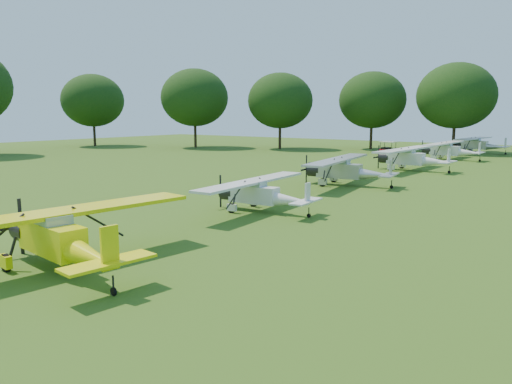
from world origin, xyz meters
TOP-DOWN VIEW (x-y plane):
  - ground at (0.00, 0.00)m, footprint 160.00×160.00m
  - tree_belt at (3.57, 0.16)m, footprint 137.36×130.27m
  - aircraft_2 at (1.41, -9.04)m, footprint 7.34×11.66m
  - aircraft_3 at (0.89, 4.22)m, footprint 6.30×10.04m
  - aircraft_4 at (0.15, 16.86)m, footprint 7.39×11.71m
  - aircraft_5 at (0.82, 30.14)m, footprint 7.60×12.09m
  - aircraft_6 at (0.66, 44.36)m, footprint 7.28×11.57m
  - aircraft_7 at (1.14, 57.36)m, footprint 7.58×12.07m
  - golf_cart at (-8.03, 46.53)m, footprint 2.37×1.67m

SIDE VIEW (x-z plane):
  - ground at x=0.00m, z-range 0.00..0.00m
  - golf_cart at x=-8.03m, z-range -0.31..1.56m
  - aircraft_3 at x=0.89m, z-range 0.17..2.14m
  - aircraft_6 at x=0.66m, z-range 0.19..2.48m
  - aircraft_2 at x=1.41m, z-range 0.19..2.48m
  - aircraft_4 at x=0.15m, z-range 0.19..2.49m
  - aircraft_7 at x=1.14m, z-range 0.20..2.57m
  - aircraft_5 at x=0.82m, z-range 0.20..2.59m
  - tree_belt at x=3.57m, z-range 0.77..15.29m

